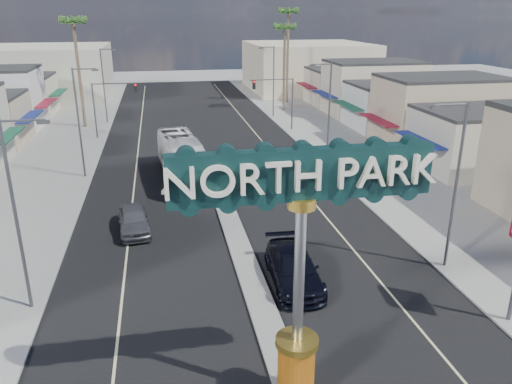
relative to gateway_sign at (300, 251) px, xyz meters
name	(u,v)px	position (x,y,z in m)	size (l,w,h in m)	color
ground	(211,170)	(0.00, 28.02, -5.93)	(160.00, 160.00, 0.00)	gray
road	(211,170)	(0.00, 28.02, -5.92)	(20.00, 120.00, 0.01)	black
median_island	(241,250)	(0.00, 12.02, -5.85)	(1.30, 30.00, 0.16)	gray
sidewalk_left	(43,179)	(-14.00, 28.02, -5.87)	(8.00, 120.00, 0.12)	gray
sidewalk_right	(362,161)	(14.00, 28.02, -5.87)	(8.00, 120.00, 0.12)	gray
storefront_row_right	(401,102)	(24.00, 41.02, -2.93)	(12.00, 42.00, 6.00)	#B7B29E
backdrop_far_left	(44,72)	(-22.00, 73.02, -1.93)	(20.00, 20.00, 8.00)	#B7B29E
backdrop_far_right	(307,67)	(22.00, 73.02, -1.93)	(20.00, 20.00, 8.00)	beige
gateway_sign	(300,251)	(0.00, 0.00, 0.00)	(8.20, 1.50, 9.15)	#B5450D
traffic_signal_left	(111,99)	(-9.18, 42.02, -1.65)	(5.09, 0.45, 6.00)	#47474C
traffic_signal_right	(277,94)	(9.18, 42.02, -1.65)	(5.09, 0.45, 6.00)	#47474C
streetlight_l_near	(18,208)	(-10.43, 8.02, -0.86)	(2.03, 0.22, 9.00)	#47474C
streetlight_l_mid	(80,118)	(-10.43, 28.02, -0.86)	(2.03, 0.22, 9.00)	#47474C
streetlight_l_far	(105,82)	(-10.43, 50.02, -0.86)	(2.03, 0.22, 9.00)	#47474C
streetlight_r_near	(454,179)	(10.43, 8.02, -0.86)	(2.03, 0.22, 9.00)	#47474C
streetlight_r_mid	(327,109)	(10.43, 28.02, -0.86)	(2.03, 0.22, 9.00)	#47474C
streetlight_r_far	(272,78)	(10.43, 50.02, -0.86)	(2.03, 0.22, 9.00)	#47474C
palm_left_far	(74,27)	(-13.00, 48.02, 5.57)	(2.60, 2.60, 13.10)	brown
palm_right_mid	(285,32)	(13.00, 54.02, 4.67)	(2.60, 2.60, 12.10)	brown
palm_right_far	(288,17)	(15.00, 60.02, 6.46)	(2.60, 2.60, 14.10)	brown
suv_right	(294,268)	(2.06, 7.98, -5.09)	(2.34, 5.75, 1.67)	black
car_parked_left	(134,220)	(-6.16, 16.05, -5.14)	(1.87, 4.64, 1.58)	slate
city_bus	(183,159)	(-2.47, 26.20, -4.24)	(2.84, 12.13, 3.38)	white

